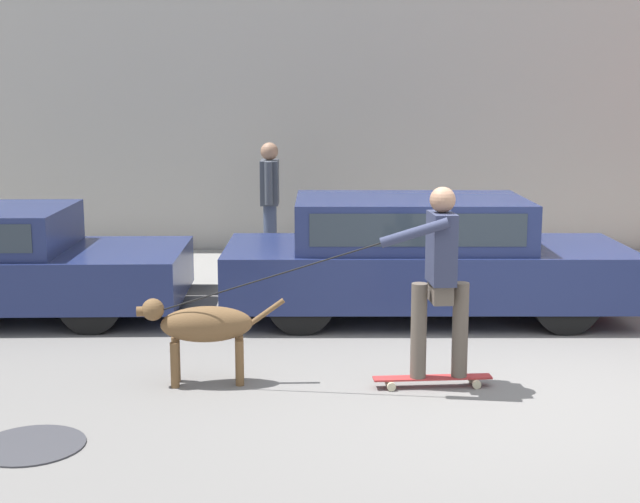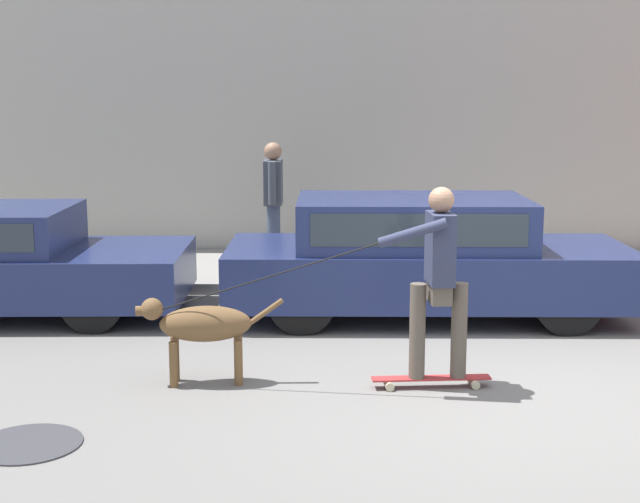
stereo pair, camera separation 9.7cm
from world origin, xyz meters
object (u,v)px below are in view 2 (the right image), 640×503
parked_car_1 (423,258)px  dog (202,326)px  pedestrian_with_bag (273,198)px  skateboarder (438,274)px

parked_car_1 → dog: (-2.00, -2.26, -0.15)m
pedestrian_with_bag → skateboarder: bearing=-71.3°
pedestrian_with_bag → dog: bearing=-94.0°
parked_car_1 → pedestrian_with_bag: (-1.73, 2.29, 0.37)m
dog → pedestrian_with_bag: bearing=-99.6°
skateboarder → pedestrian_with_bag: pedestrian_with_bag is taller
parked_car_1 → dog: bearing=-131.9°
parked_car_1 → dog: size_ratio=3.54×
parked_car_1 → skateboarder: skateboarder is taller
dog → skateboarder: bearing=171.6°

